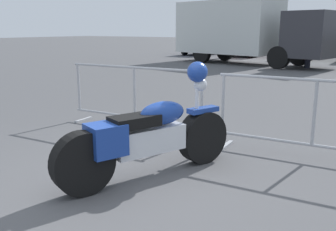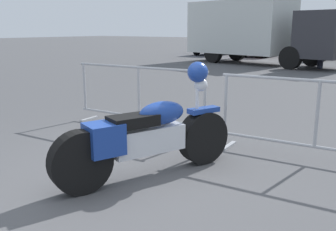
% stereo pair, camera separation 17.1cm
% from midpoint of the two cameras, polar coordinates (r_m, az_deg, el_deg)
% --- Properties ---
extents(ground_plane, '(120.00, 120.00, 0.00)m').
position_cam_midpoint_polar(ground_plane, '(4.28, -7.97, -10.22)').
color(ground_plane, '#4C4C4F').
extents(motorcycle, '(1.01, 2.21, 1.30)m').
position_cam_midpoint_polar(motorcycle, '(4.28, -4.06, -3.06)').
color(motorcycle, black).
rests_on(motorcycle, ground).
extents(crowd_barrier_near, '(2.58, 0.59, 1.07)m').
position_cam_midpoint_polar(crowd_barrier_near, '(6.37, -5.88, 2.90)').
color(crowd_barrier_near, '#9EA0A5').
rests_on(crowd_barrier_near, ground).
extents(crowd_barrier_far, '(2.58, 0.59, 1.07)m').
position_cam_midpoint_polar(crowd_barrier_far, '(5.12, 20.47, -0.40)').
color(crowd_barrier_far, '#9EA0A5').
rests_on(crowd_barrier_far, ground).
extents(box_truck, '(8.00, 3.84, 2.98)m').
position_cam_midpoint_polar(box_truck, '(18.71, 11.16, 12.75)').
color(box_truck, silver).
rests_on(box_truck, ground).
extents(parked_car_blue, '(1.82, 4.36, 1.47)m').
position_cam_midpoint_polar(parked_car_blue, '(25.30, 5.41, 10.96)').
color(parked_car_blue, '#284799').
rests_on(parked_car_blue, ground).
extents(parked_car_maroon, '(1.70, 4.05, 1.37)m').
position_cam_midpoint_polar(parked_car_maroon, '(24.10, 12.27, 10.49)').
color(parked_car_maroon, maroon).
rests_on(parked_car_maroon, ground).
extents(parked_car_black, '(1.83, 4.36, 1.47)m').
position_cam_midpoint_polar(parked_car_black, '(22.91, 19.52, 10.06)').
color(parked_car_black, black).
rests_on(parked_car_black, ground).
extents(pedestrian, '(0.47, 0.47, 1.69)m').
position_cam_midpoint_polar(pedestrian, '(17.45, 20.40, 9.82)').
color(pedestrian, '#262838').
rests_on(pedestrian, ground).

